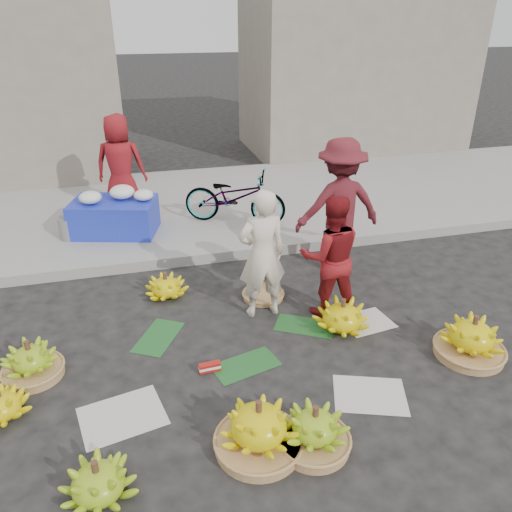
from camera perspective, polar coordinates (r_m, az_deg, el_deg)
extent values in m
plane|color=black|center=(5.24, -0.62, -10.90)|extent=(80.00, 80.00, 0.00)
cube|color=gray|center=(7.04, -4.99, 0.17)|extent=(40.00, 0.25, 0.15)
cube|color=gray|center=(8.96, -7.37, 5.81)|extent=(40.00, 4.00, 0.12)
cube|color=gray|center=(12.99, 11.32, 22.92)|extent=(5.00, 3.00, 5.00)
cylinder|color=#47291C|center=(3.97, -17.91, -22.10)|extent=(0.05, 0.05, 0.12)
cylinder|color=#9D7042|center=(4.27, 0.30, -20.61)|extent=(0.70, 0.70, 0.09)
cylinder|color=#47291C|center=(4.01, 0.32, -16.97)|extent=(0.05, 0.05, 0.12)
cylinder|color=#9D7042|center=(4.31, 6.60, -20.35)|extent=(0.58, 0.58, 0.09)
cylinder|color=#47291C|center=(4.09, 6.83, -17.38)|extent=(0.05, 0.05, 0.12)
cylinder|color=#9D7042|center=(5.61, 23.13, -9.97)|extent=(0.69, 0.69, 0.09)
cylinder|color=#47291C|center=(5.41, 23.81, -6.84)|extent=(0.05, 0.05, 0.12)
cylinder|color=#47291C|center=(5.49, 9.97, -5.44)|extent=(0.05, 0.05, 0.12)
cylinder|color=#9D7042|center=(5.36, -24.06, -12.01)|extent=(0.56, 0.56, 0.09)
cylinder|color=#47291C|center=(5.19, -24.66, -9.41)|extent=(0.05, 0.05, 0.12)
cylinder|color=#47291C|center=(6.15, -10.36, -2.38)|extent=(0.05, 0.05, 0.12)
cylinder|color=#9D7042|center=(6.13, 0.83, -4.50)|extent=(0.49, 0.49, 0.06)
cube|color=#AA1812|center=(4.98, -5.31, -12.53)|extent=(0.22, 0.08, 0.09)
imported|color=beige|center=(5.48, 0.70, 0.16)|extent=(0.56, 0.38, 1.50)
imported|color=maroon|center=(5.57, 8.49, -0.08)|extent=(0.78, 0.66, 1.43)
imported|color=maroon|center=(6.59, 9.49, 5.67)|extent=(1.15, 0.67, 1.77)
cube|color=#1B28B1|center=(7.82, -15.85, 4.35)|extent=(1.37, 1.06, 0.51)
ellipsoid|color=silver|center=(7.68, -18.42, 6.31)|extent=(0.32, 0.32, 0.18)
ellipsoid|color=silver|center=(7.75, -15.05, 7.03)|extent=(0.36, 0.36, 0.20)
ellipsoid|color=silver|center=(7.61, -12.73, 6.77)|extent=(0.28, 0.28, 0.16)
cylinder|color=slate|center=(7.85, -20.58, 3.02)|extent=(0.29, 0.29, 0.33)
imported|color=maroon|center=(8.42, -15.24, 10.01)|extent=(0.89, 0.68, 1.62)
imported|color=gray|center=(7.84, -2.46, 6.75)|extent=(1.21, 1.70, 0.85)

